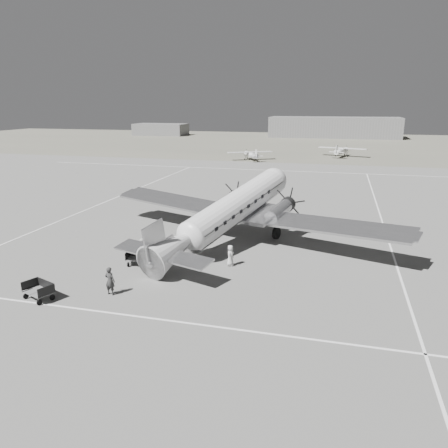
{
  "coord_description": "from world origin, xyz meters",
  "views": [
    {
      "loc": [
        7.69,
        -33.06,
        10.86
      ],
      "look_at": [
        -0.36,
        -2.74,
        2.2
      ],
      "focal_mm": 35.0,
      "sensor_mm": 36.0,
      "label": 1
    }
  ],
  "objects_px": {
    "hangar_main": "(334,127)",
    "ramp_agent": "(143,251)",
    "shed_secondary": "(161,129)",
    "baggage_cart_near": "(139,258)",
    "passenger": "(230,255)",
    "dc3_airliner": "(231,213)",
    "ground_crew": "(110,281)",
    "baggage_cart_far": "(38,291)",
    "light_plane_left": "(251,155)",
    "light_plane_right": "(342,152)"
  },
  "relations": [
    {
      "from": "shed_secondary",
      "to": "ramp_agent",
      "type": "relative_size",
      "value": 9.89
    },
    {
      "from": "ground_crew",
      "to": "dc3_airliner",
      "type": "bearing_deg",
      "value": -107.23
    },
    {
      "from": "ground_crew",
      "to": "ramp_agent",
      "type": "distance_m",
      "value": 5.35
    },
    {
      "from": "ramp_agent",
      "to": "passenger",
      "type": "relative_size",
      "value": 1.22
    },
    {
      "from": "passenger",
      "to": "ground_crew",
      "type": "bearing_deg",
      "value": 142.36
    },
    {
      "from": "dc3_airliner",
      "to": "baggage_cart_far",
      "type": "bearing_deg",
      "value": -103.13
    },
    {
      "from": "ground_crew",
      "to": "ramp_agent",
      "type": "height_order",
      "value": "ramp_agent"
    },
    {
      "from": "light_plane_right",
      "to": "passenger",
      "type": "xyz_separation_m",
      "value": [
        -7.11,
        -68.75,
        -0.32
      ]
    },
    {
      "from": "ramp_agent",
      "to": "shed_secondary",
      "type": "bearing_deg",
      "value": 54.93
    },
    {
      "from": "hangar_main",
      "to": "ground_crew",
      "type": "bearing_deg",
      "value": -94.27
    },
    {
      "from": "hangar_main",
      "to": "shed_secondary",
      "type": "bearing_deg",
      "value": -175.24
    },
    {
      "from": "light_plane_left",
      "to": "light_plane_right",
      "type": "bearing_deg",
      "value": 2.75
    },
    {
      "from": "ground_crew",
      "to": "hangar_main",
      "type": "bearing_deg",
      "value": -89.5
    },
    {
      "from": "hangar_main",
      "to": "dc3_airliner",
      "type": "bearing_deg",
      "value": -92.54
    },
    {
      "from": "shed_secondary",
      "to": "ground_crew",
      "type": "bearing_deg",
      "value": -68.43
    },
    {
      "from": "hangar_main",
      "to": "passenger",
      "type": "distance_m",
      "value": 125.52
    },
    {
      "from": "dc3_airliner",
      "to": "baggage_cart_far",
      "type": "distance_m",
      "value": 15.31
    },
    {
      "from": "light_plane_right",
      "to": "baggage_cart_near",
      "type": "height_order",
      "value": "light_plane_right"
    },
    {
      "from": "hangar_main",
      "to": "baggage_cart_far",
      "type": "relative_size",
      "value": 23.13
    },
    {
      "from": "hangar_main",
      "to": "ramp_agent",
      "type": "height_order",
      "value": "hangar_main"
    },
    {
      "from": "ground_crew",
      "to": "passenger",
      "type": "xyz_separation_m",
      "value": [
        5.67,
        6.43,
        -0.12
      ]
    },
    {
      "from": "ramp_agent",
      "to": "ground_crew",
      "type": "bearing_deg",
      "value": -143.55
    },
    {
      "from": "baggage_cart_near",
      "to": "ground_crew",
      "type": "bearing_deg",
      "value": -93.03
    },
    {
      "from": "ground_crew",
      "to": "passenger",
      "type": "distance_m",
      "value": 8.57
    },
    {
      "from": "light_plane_left",
      "to": "ramp_agent",
      "type": "distance_m",
      "value": 59.15
    },
    {
      "from": "ramp_agent",
      "to": "passenger",
      "type": "distance_m",
      "value": 6.12
    },
    {
      "from": "baggage_cart_far",
      "to": "passenger",
      "type": "xyz_separation_m",
      "value": [
        9.31,
        8.1,
        0.23
      ]
    },
    {
      "from": "ramp_agent",
      "to": "passenger",
      "type": "bearing_deg",
      "value": -47.06
    },
    {
      "from": "ground_crew",
      "to": "ramp_agent",
      "type": "xyz_separation_m",
      "value": [
        -0.35,
        5.34,
        0.05
      ]
    },
    {
      "from": "shed_secondary",
      "to": "dc3_airliner",
      "type": "relative_size",
      "value": 0.66
    },
    {
      "from": "shed_secondary",
      "to": "ground_crew",
      "type": "height_order",
      "value": "shed_secondary"
    },
    {
      "from": "shed_secondary",
      "to": "ramp_agent",
      "type": "distance_m",
      "value": 131.33
    },
    {
      "from": "shed_secondary",
      "to": "baggage_cart_near",
      "type": "xyz_separation_m",
      "value": [
        49.64,
        -121.95,
        -1.5
      ]
    },
    {
      "from": "light_plane_left",
      "to": "passenger",
      "type": "relative_size",
      "value": 6.18
    },
    {
      "from": "baggage_cart_near",
      "to": "ground_crew",
      "type": "height_order",
      "value": "ground_crew"
    },
    {
      "from": "hangar_main",
      "to": "ground_crew",
      "type": "height_order",
      "value": "hangar_main"
    },
    {
      "from": "baggage_cart_near",
      "to": "light_plane_right",
      "type": "bearing_deg",
      "value": 70.39
    },
    {
      "from": "baggage_cart_near",
      "to": "baggage_cart_far",
      "type": "bearing_deg",
      "value": -124.42
    },
    {
      "from": "hangar_main",
      "to": "dc3_airliner",
      "type": "xyz_separation_m",
      "value": [
        -5.36,
        -120.74,
        -0.7
      ]
    },
    {
      "from": "baggage_cart_near",
      "to": "passenger",
      "type": "relative_size",
      "value": 1.18
    },
    {
      "from": "hangar_main",
      "to": "ramp_agent",
      "type": "relative_size",
      "value": 23.08
    },
    {
      "from": "baggage_cart_far",
      "to": "dc3_airliner",
      "type": "bearing_deg",
      "value": 78.97
    },
    {
      "from": "baggage_cart_far",
      "to": "ground_crew",
      "type": "xyz_separation_m",
      "value": [
        3.65,
        1.67,
        0.35
      ]
    },
    {
      "from": "baggage_cart_far",
      "to": "passenger",
      "type": "distance_m",
      "value": 12.34
    },
    {
      "from": "shed_secondary",
      "to": "ramp_agent",
      "type": "height_order",
      "value": "shed_secondary"
    },
    {
      "from": "light_plane_right",
      "to": "ramp_agent",
      "type": "height_order",
      "value": "light_plane_right"
    },
    {
      "from": "hangar_main",
      "to": "dc3_airliner",
      "type": "height_order",
      "value": "hangar_main"
    },
    {
      "from": "dc3_airliner",
      "to": "light_plane_left",
      "type": "distance_m",
      "value": 54.02
    },
    {
      "from": "hangar_main",
      "to": "ground_crew",
      "type": "relative_size",
      "value": 24.43
    },
    {
      "from": "baggage_cart_far",
      "to": "passenger",
      "type": "relative_size",
      "value": 1.22
    }
  ]
}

